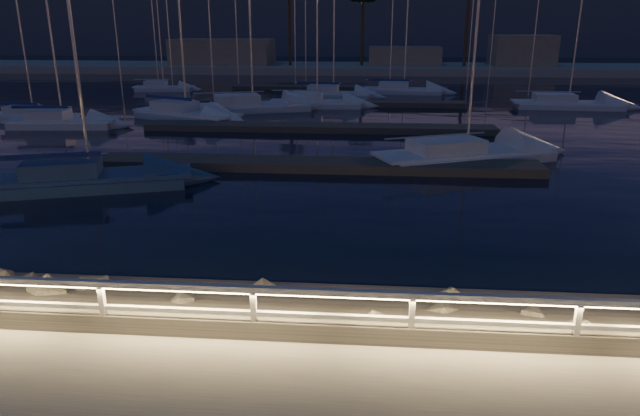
% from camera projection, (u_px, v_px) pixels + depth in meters
% --- Properties ---
extents(ground, '(400.00, 400.00, 0.00)m').
position_uv_depth(ground, '(204.00, 334.00, 11.15)').
color(ground, '#A9A498').
rests_on(ground, ground).
extents(harbor_water, '(400.00, 440.00, 0.60)m').
position_uv_depth(harbor_water, '(325.00, 123.00, 41.06)').
color(harbor_water, black).
rests_on(harbor_water, ground).
extents(guard_rail, '(44.11, 0.12, 1.06)m').
position_uv_depth(guard_rail, '(198.00, 298.00, 10.91)').
color(guard_rail, silver).
rests_on(guard_rail, ground).
extents(riprap, '(35.43, 2.08, 1.16)m').
position_uv_depth(riprap, '(162.00, 301.00, 13.12)').
color(riprap, slate).
rests_on(riprap, ground).
extents(floating_docks, '(22.00, 36.00, 0.40)m').
position_uv_depth(floating_docks, '(326.00, 113.00, 42.10)').
color(floating_docks, '#4F4842').
rests_on(floating_docks, ground).
extents(far_shore, '(160.00, 14.00, 5.20)m').
position_uv_depth(far_shore, '(347.00, 65.00, 81.32)').
color(far_shore, '#A9A498').
rests_on(far_shore, ground).
extents(palm_center, '(3.00, 3.00, 9.70)m').
position_uv_depth(palm_center, '(363.00, 2.00, 77.56)').
color(palm_center, '#503B25').
rests_on(palm_center, ground).
extents(distant_hills, '(230.00, 37.50, 18.00)m').
position_uv_depth(distant_hills, '(266.00, 30.00, 138.30)').
color(distant_hills, '#3A465A').
rests_on(distant_hills, ground).
extents(sailboat_a, '(7.15, 2.74, 11.96)m').
position_uv_depth(sailboat_a, '(60.00, 121.00, 36.94)').
color(sailboat_a, silver).
rests_on(sailboat_a, ground).
extents(sailboat_b, '(8.26, 4.67, 13.59)m').
position_uv_depth(sailboat_b, '(85.00, 178.00, 23.18)').
color(sailboat_b, navy).
rests_on(sailboat_b, ground).
extents(sailboat_e, '(6.27, 2.34, 10.52)m').
position_uv_depth(sailboat_e, '(32.00, 115.00, 39.46)').
color(sailboat_e, silver).
rests_on(sailboat_e, ground).
extents(sailboat_f, '(8.49, 5.55, 14.15)m').
position_uv_depth(sailboat_f, '(184.00, 113.00, 40.10)').
color(sailboat_f, silver).
rests_on(sailboat_f, ground).
extents(sailboat_g, '(9.58, 5.61, 15.74)m').
position_uv_depth(sailboat_g, '(250.00, 105.00, 43.97)').
color(sailboat_g, silver).
rests_on(sailboat_g, ground).
extents(sailboat_h, '(9.38, 6.01, 15.48)m').
position_uv_depth(sailboat_h, '(462.00, 153.00, 27.64)').
color(sailboat_h, silver).
rests_on(sailboat_h, ground).
extents(sailboat_j, '(7.69, 2.51, 12.99)m').
position_uv_depth(sailboat_j, '(315.00, 102.00, 46.09)').
color(sailboat_j, silver).
rests_on(sailboat_j, ground).
extents(sailboat_k, '(7.98, 3.14, 13.21)m').
position_uv_depth(sailboat_k, '(402.00, 89.00, 55.42)').
color(sailboat_k, silver).
rests_on(sailboat_k, ground).
extents(sailboat_l, '(8.83, 3.15, 14.67)m').
position_uv_depth(sailboat_l, '(565.00, 103.00, 45.57)').
color(sailboat_l, silver).
rests_on(sailboat_l, ground).
extents(sailboat_m, '(6.13, 2.40, 10.23)m').
position_uv_depth(sailboat_m, '(162.00, 87.00, 57.52)').
color(sailboat_m, silver).
rests_on(sailboat_m, ground).
extents(sailboat_n, '(7.66, 2.98, 12.74)m').
position_uv_depth(sailboat_n, '(331.00, 93.00, 52.10)').
color(sailboat_n, silver).
rests_on(sailboat_n, ground).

